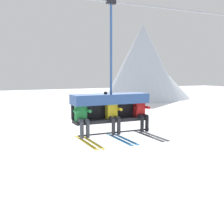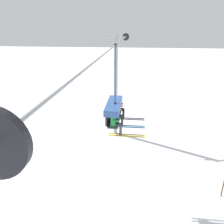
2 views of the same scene
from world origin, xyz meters
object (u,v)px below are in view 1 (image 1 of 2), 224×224
Objects in this scene: skier_green at (82,116)px; skier_red at (141,112)px; chairlift_chair at (110,102)px; skier_yellow at (113,113)px.

skier_green is 1.00× the size of skier_red.
chairlift_chair is 2.29× the size of skier_yellow.
skier_green is 1.00× the size of skier_yellow.
skier_yellow is 1.00× the size of skier_red.
chairlift_chair is 2.29× the size of skier_red.
skier_red is (0.99, -0.01, -0.02)m from skier_yellow.
chairlift_chair is 0.37m from skier_yellow.
skier_green is 1.97m from skier_red.
chairlift_chair reaches higher than skier_red.
skier_red is at bearing -0.40° from skier_yellow.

